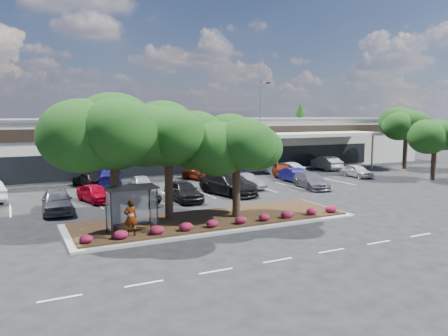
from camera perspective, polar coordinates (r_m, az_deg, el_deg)
name	(u,v)px	position (r m, az deg, el deg)	size (l,w,h in m)	color
ground	(274,233)	(25.43, 6.59, -8.47)	(160.00, 160.00, 0.00)	black
retail_store	(127,143)	(56.18, -12.52, 3.15)	(80.40, 25.20, 6.25)	silver
landscape_island	(213,220)	(27.84, -1.42, -6.79)	(18.00, 6.00, 0.26)	#9E9D99
lane_markings	(200,201)	(34.34, -3.15, -4.36)	(33.12, 20.06, 0.01)	silver
shrub_row	(228,221)	(25.92, 0.55, -6.96)	(17.00, 0.80, 0.50)	maroon
bus_shelter	(131,196)	(24.60, -12.09, -3.59)	(2.75, 1.55, 2.59)	black
island_tree_west	(114,160)	(25.72, -14.14, 1.08)	(7.20, 7.20, 7.89)	#193A0F
island_tree_mid	(168,160)	(27.36, -7.27, 0.98)	(6.60, 6.60, 7.32)	#193A0F
island_tree_east	(236,166)	(27.64, 1.64, 0.24)	(5.80, 5.80, 6.50)	#193A0F
tree_east_near	(434,149)	(49.97, 25.77, 2.28)	(5.60, 5.60, 6.51)	#193A0F
tree_east_far	(406,138)	(58.87, 22.65, 3.58)	(6.40, 6.40, 7.62)	#193A0F
conifer_north_east	(300,127)	(80.10, 9.91, 5.27)	(3.96, 3.96, 9.00)	#193A0F
person_waiting	(131,218)	(24.16, -12.09, -6.37)	(0.71, 0.47, 1.96)	#594C47
light_pole	(261,131)	(52.61, 4.91, 4.81)	(1.43, 0.52, 10.73)	#9E9D99
car_0	(57,201)	(32.43, -20.99, -4.00)	(1.97, 4.89, 1.67)	#52535A
car_1	(95,193)	(35.38, -16.51, -3.16)	(1.65, 4.10, 1.40)	#9F0116
car_2	(136,194)	(34.23, -11.48, -3.34)	(2.34, 5.07, 1.41)	black
car_3	(183,191)	(34.47, -5.31, -2.98)	(1.91, 4.74, 1.62)	black
car_4	(228,185)	(36.95, 0.55, -2.20)	(2.40, 5.91, 1.71)	black
car_5	(246,181)	(40.06, 2.88, -1.73)	(1.46, 4.18, 1.38)	#525157
car_6	(296,175)	(44.24, 9.37, -0.97)	(1.49, 4.27, 1.41)	navy
car_7	(311,181)	(40.93, 11.33, -1.65)	(1.97, 4.85, 1.41)	slate
car_8	(357,171)	(49.51, 17.00, -0.36)	(1.61, 4.00, 1.36)	silver
car_10	(88,179)	(42.99, -17.31, -1.43)	(1.66, 4.12, 1.40)	black
car_11	(109,177)	(43.14, -14.76, -1.16)	(2.27, 5.59, 1.62)	navy
car_12	(140,182)	(39.96, -10.91, -1.85)	(1.66, 4.12, 1.40)	#989DA3
car_13	(200,172)	(45.34, -3.11, -0.54)	(1.94, 4.83, 1.65)	maroon
car_14	(222,170)	(47.40, -0.33, -0.21)	(2.29, 5.63, 1.64)	navy
car_15	(281,169)	(48.39, 7.43, -0.20)	(1.78, 4.42, 1.50)	maroon
car_16	(285,169)	(49.14, 7.99, -0.11)	(1.57, 4.49, 1.48)	silver
car_17	(325,163)	(55.33, 13.05, 0.67)	(1.78, 5.12, 1.69)	#999EA3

